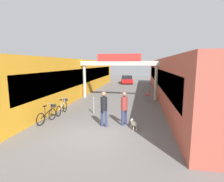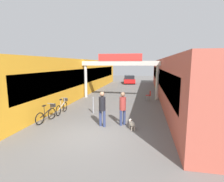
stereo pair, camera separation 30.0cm
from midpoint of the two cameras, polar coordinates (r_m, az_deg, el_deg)
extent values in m
plane|color=#605E5B|center=(8.27, -6.99, -14.23)|extent=(80.00, 80.00, 0.00)
cube|color=gold|center=(19.73, -12.13, 4.65)|extent=(3.00, 26.00, 3.65)
cube|color=black|center=(19.22, -8.03, 5.20)|extent=(0.04, 23.40, 1.46)
cube|color=#B25142|center=(18.54, 18.66, 4.11)|extent=(3.00, 26.00, 3.65)
cube|color=black|center=(18.36, 14.11, 4.84)|extent=(0.04, 23.40, 1.46)
cylinder|color=beige|center=(17.01, -9.48, 3.06)|extent=(0.28, 0.28, 3.06)
cylinder|color=beige|center=(16.11, 13.68, 2.60)|extent=(0.28, 0.28, 3.06)
cube|color=beige|center=(16.13, 1.81, 9.05)|extent=(7.40, 0.44, 0.41)
cube|color=red|center=(15.94, 1.72, 10.94)|extent=(3.96, 0.10, 0.64)
cylinder|color=navy|center=(9.32, 2.50, -8.73)|extent=(0.20, 0.20, 0.83)
cylinder|color=navy|center=(9.48, 3.60, -8.45)|extent=(0.20, 0.20, 0.83)
cylinder|color=#99332D|center=(9.20, 3.09, -4.10)|extent=(0.48, 0.48, 0.68)
sphere|color=#8C664C|center=(9.10, 3.12, -1.10)|extent=(0.33, 0.33, 0.23)
cylinder|color=navy|center=(9.12, -2.94, -9.06)|extent=(0.18, 0.18, 0.85)
cylinder|color=navy|center=(9.24, -4.22, -8.82)|extent=(0.18, 0.18, 0.85)
cylinder|color=black|center=(8.97, -3.63, -4.19)|extent=(0.43, 0.43, 0.71)
sphere|color=#8C664C|center=(8.87, -3.66, -1.02)|extent=(0.31, 0.31, 0.24)
ellipsoid|color=beige|center=(8.88, 6.19, -10.52)|extent=(0.45, 0.61, 0.22)
sphere|color=beige|center=(9.08, 5.65, -9.54)|extent=(0.25, 0.25, 0.19)
sphere|color=white|center=(9.03, 5.82, -10.25)|extent=(0.18, 0.18, 0.14)
cylinder|color=beige|center=(9.08, 5.35, -11.43)|extent=(0.09, 0.09, 0.18)
cylinder|color=beige|center=(9.12, 6.25, -11.33)|extent=(0.09, 0.09, 0.18)
cylinder|color=beige|center=(8.78, 6.09, -12.16)|extent=(0.09, 0.09, 0.18)
cylinder|color=beige|center=(8.83, 7.02, -12.06)|extent=(0.09, 0.09, 0.18)
torus|color=black|center=(10.89, -19.66, -7.08)|extent=(0.13, 0.67, 0.67)
torus|color=black|center=(10.12, -23.10, -8.49)|extent=(0.13, 0.67, 0.67)
cube|color=black|center=(10.45, -21.37, -6.81)|extent=(0.15, 0.94, 0.34)
cylinder|color=black|center=(10.31, -21.85, -5.80)|extent=(0.04, 0.04, 0.42)
cube|color=black|center=(10.26, -21.92, -4.61)|extent=(0.13, 0.23, 0.05)
cylinder|color=black|center=(10.75, -19.96, -5.21)|extent=(0.04, 0.04, 0.46)
cylinder|color=gray|center=(10.69, -20.02, -3.96)|extent=(0.46, 0.08, 0.03)
cube|color=#332D28|center=(10.88, -19.35, -4.57)|extent=(0.26, 0.23, 0.20)
torus|color=black|center=(12.33, -15.80, -5.03)|extent=(0.09, 0.67, 0.67)
torus|color=black|center=(11.43, -17.74, -6.23)|extent=(0.09, 0.67, 0.67)
cube|color=beige|center=(11.84, -16.77, -4.76)|extent=(0.09, 0.94, 0.34)
cylinder|color=beige|center=(11.68, -17.05, -3.85)|extent=(0.03, 0.03, 0.42)
cube|color=black|center=(11.64, -17.10, -2.79)|extent=(0.11, 0.23, 0.05)
cylinder|color=beige|center=(12.20, -15.98, -3.36)|extent=(0.03, 0.03, 0.46)
cylinder|color=gray|center=(12.15, -16.03, -2.26)|extent=(0.46, 0.05, 0.03)
cube|color=#332D28|center=(12.36, -15.64, -2.81)|extent=(0.25, 0.21, 0.20)
cylinder|color=gray|center=(11.54, -6.79, -4.80)|extent=(0.10, 0.10, 1.02)
sphere|color=gray|center=(11.43, -6.84, -2.16)|extent=(0.10, 0.10, 0.10)
cylinder|color=gray|center=(15.57, 10.34, -2.36)|extent=(0.03, 0.03, 0.45)
cylinder|color=gray|center=(15.90, 10.13, -2.12)|extent=(0.03, 0.03, 0.45)
cylinder|color=gray|center=(15.63, 11.57, -2.36)|extent=(0.03, 0.03, 0.45)
cylinder|color=gray|center=(15.96, 11.34, -2.12)|extent=(0.03, 0.03, 0.45)
cube|color=#B2231E|center=(15.72, 10.87, -1.36)|extent=(0.46, 0.46, 0.04)
cube|color=#B2231E|center=(15.72, 11.54, -0.57)|extent=(0.10, 0.40, 0.40)
cube|color=red|center=(29.08, 4.53, 3.49)|extent=(2.28, 4.20, 0.60)
cube|color=#1E2328|center=(28.88, 4.56, 4.60)|extent=(1.86, 2.39, 0.55)
cylinder|color=black|center=(30.51, 2.91, 3.42)|extent=(0.28, 0.62, 0.60)
cylinder|color=black|center=(30.58, 5.90, 3.40)|extent=(0.28, 0.62, 0.60)
cylinder|color=black|center=(27.63, 3.01, 2.84)|extent=(0.28, 0.62, 0.60)
cylinder|color=black|center=(27.70, 6.30, 2.82)|extent=(0.28, 0.62, 0.60)
camera|label=1|loc=(0.15, -90.69, -0.11)|focal=28.00mm
camera|label=2|loc=(0.15, 89.31, 0.11)|focal=28.00mm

